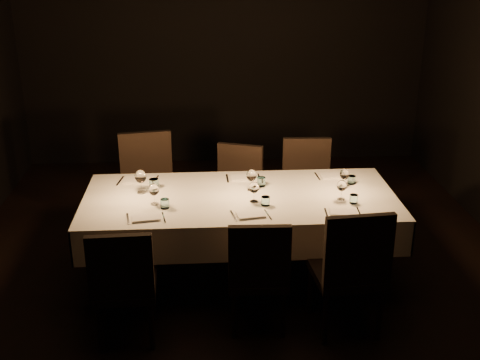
{
  "coord_description": "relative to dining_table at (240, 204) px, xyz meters",
  "views": [
    {
      "loc": [
        -0.29,
        -4.45,
        2.67
      ],
      "look_at": [
        0.0,
        0.0,
        0.9
      ],
      "focal_mm": 45.0,
      "sensor_mm": 36.0,
      "label": 1
    }
  ],
  "objects": [
    {
      "name": "chair_far_center",
      "position": [
        0.03,
        0.79,
        -0.19
      ],
      "size": [
        0.55,
        0.55,
        0.9
      ],
      "rotation": [
        0.0,
        0.0,
        -0.32
      ],
      "color": "black",
      "rests_on": "ground"
    },
    {
      "name": "place_setting_near_right",
      "position": [
        0.8,
        -0.22,
        0.14
      ],
      "size": [
        0.3,
        0.39,
        0.16
      ],
      "rotation": [
        0.0,
        0.0,
        -0.07
      ],
      "color": "white",
      "rests_on": "dining_table"
    },
    {
      "name": "chair_near_left",
      "position": [
        -0.86,
        -0.83,
        -0.18
      ],
      "size": [
        0.45,
        0.45,
        0.91
      ],
      "rotation": [
        0.0,
        0.0,
        3.18
      ],
      "color": "black",
      "rests_on": "ground"
    },
    {
      "name": "room",
      "position": [
        0.0,
        0.0,
        0.81
      ],
      "size": [
        5.01,
        6.01,
        3.01
      ],
      "color": "black",
      "rests_on": "ground"
    },
    {
      "name": "place_setting_far_left",
      "position": [
        -0.79,
        0.22,
        0.15
      ],
      "size": [
        0.37,
        0.42,
        0.2
      ],
      "rotation": [
        0.0,
        0.0,
        -0.15
      ],
      "color": "white",
      "rests_on": "dining_table"
    },
    {
      "name": "chair_near_right",
      "position": [
        0.73,
        -0.81,
        -0.14
      ],
      "size": [
        0.52,
        0.52,
        1.0
      ],
      "rotation": [
        0.0,
        0.0,
        3.24
      ],
      "color": "black",
      "rests_on": "ground"
    },
    {
      "name": "dining_table",
      "position": [
        0.0,
        0.0,
        0.0
      ],
      "size": [
        2.52,
        1.12,
        0.76
      ],
      "color": "black",
      "rests_on": "ground"
    },
    {
      "name": "place_setting_far_center",
      "position": [
        0.11,
        0.22,
        0.15
      ],
      "size": [
        0.32,
        0.4,
        0.18
      ],
      "rotation": [
        0.0,
        0.0,
        0.02
      ],
      "color": "white",
      "rests_on": "dining_table"
    },
    {
      "name": "chair_near_center",
      "position": [
        0.08,
        -0.74,
        -0.19
      ],
      "size": [
        0.45,
        0.45,
        0.9
      ],
      "rotation": [
        0.0,
        0.0,
        3.11
      ],
      "color": "black",
      "rests_on": "ground"
    },
    {
      "name": "chair_far_right",
      "position": [
        0.69,
        0.8,
        -0.16
      ],
      "size": [
        0.47,
        0.47,
        0.95
      ],
      "rotation": [
        0.0,
        0.0,
        -0.04
      ],
      "color": "black",
      "rests_on": "ground"
    },
    {
      "name": "place_setting_near_left",
      "position": [
        -0.67,
        -0.22,
        0.14
      ],
      "size": [
        0.32,
        0.4,
        0.17
      ],
      "rotation": [
        0.0,
        0.0,
        0.17
      ],
      "color": "white",
      "rests_on": "dining_table"
    },
    {
      "name": "chair_far_left",
      "position": [
        -0.81,
        0.83,
        -0.13
      ],
      "size": [
        0.56,
        0.56,
        1.02
      ],
      "rotation": [
        0.0,
        0.0,
        0.16
      ],
      "color": "black",
      "rests_on": "ground"
    },
    {
      "name": "place_setting_far_right",
      "position": [
        0.88,
        0.22,
        0.14
      ],
      "size": [
        0.3,
        0.39,
        0.17
      ],
      "rotation": [
        0.0,
        0.0,
        0.06
      ],
      "color": "white",
      "rests_on": "dining_table"
    },
    {
      "name": "place_setting_near_center",
      "position": [
        0.11,
        -0.22,
        0.14
      ],
      "size": [
        0.32,
        0.39,
        0.17
      ],
      "rotation": [
        0.0,
        0.0,
        0.19
      ],
      "color": "white",
      "rests_on": "dining_table"
    }
  ]
}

